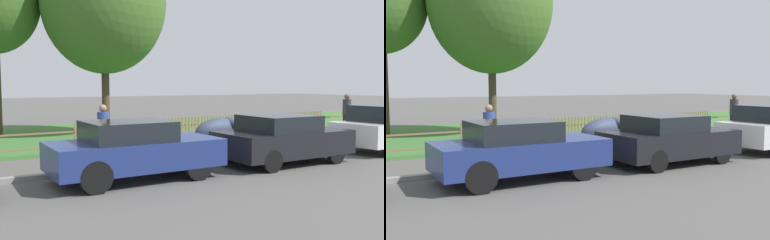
# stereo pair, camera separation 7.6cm
# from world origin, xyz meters

# --- Properties ---
(ground_plane) EXTENTS (120.00, 120.00, 0.00)m
(ground_plane) POSITION_xyz_m (0.00, 0.00, 0.00)
(ground_plane) COLOR #565451
(kerb_stone) EXTENTS (43.12, 0.20, 0.12)m
(kerb_stone) POSITION_xyz_m (0.00, 0.10, 0.06)
(kerb_stone) COLOR gray
(kerb_stone) RESTS_ON ground
(grass_strip) EXTENTS (43.12, 10.54, 0.01)m
(grass_strip) POSITION_xyz_m (0.00, 8.31, 0.01)
(grass_strip) COLOR #3D7033
(grass_strip) RESTS_ON ground
(park_fence) EXTENTS (43.12, 0.05, 1.01)m
(park_fence) POSITION_xyz_m (0.00, 3.05, 0.50)
(park_fence) COLOR olive
(park_fence) RESTS_ON ground
(parked_car_black_saloon) EXTENTS (3.88, 1.76, 1.36)m
(parked_car_black_saloon) POSITION_xyz_m (-5.15, -1.06, 0.71)
(parked_car_black_saloon) COLOR navy
(parked_car_black_saloon) RESTS_ON ground
(parked_car_navy_estate) EXTENTS (3.72, 1.87, 1.34)m
(parked_car_navy_estate) POSITION_xyz_m (-0.80, -1.21, 0.68)
(parked_car_navy_estate) COLOR black
(parked_car_navy_estate) RESTS_ON ground
(covered_motorcycle) EXTENTS (1.92, 0.89, 1.13)m
(covered_motorcycle) POSITION_xyz_m (-1.33, 1.04, 0.68)
(covered_motorcycle) COLOR black
(covered_motorcycle) RESTS_ON ground
(tree_far_left) EXTENTS (5.23, 5.23, 8.63)m
(tree_far_left) POSITION_xyz_m (-2.75, 7.61, 5.61)
(tree_far_left) COLOR #473828
(tree_far_left) RESTS_ON ground
(pedestrian_near_fence) EXTENTS (0.41, 0.36, 1.76)m
(pedestrian_near_fence) POSITION_xyz_m (6.31, 2.44, 0.99)
(pedestrian_near_fence) COLOR black
(pedestrian_near_fence) RESTS_ON ground
(pedestrian_by_lamp) EXTENTS (0.43, 0.43, 1.62)m
(pedestrian_by_lamp) POSITION_xyz_m (-5.01, 1.43, 0.92)
(pedestrian_by_lamp) COLOR #7F6B51
(pedestrian_by_lamp) RESTS_ON ground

